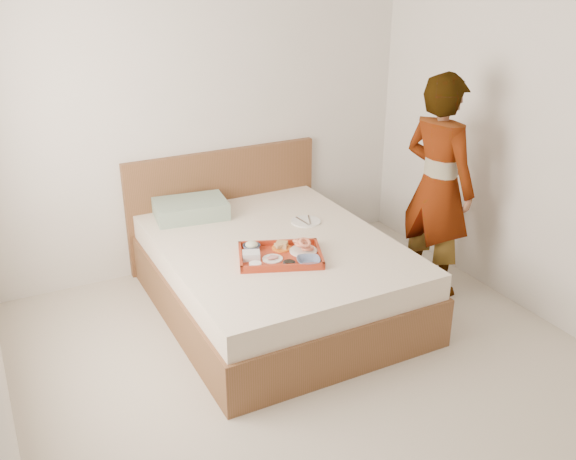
{
  "coord_description": "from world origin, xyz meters",
  "views": [
    {
      "loc": [
        -1.68,
        -2.66,
        2.4
      ],
      "look_at": [
        0.17,
        0.9,
        0.65
      ],
      "focal_mm": 39.37,
      "sensor_mm": 36.0,
      "label": 1
    }
  ],
  "objects_px": {
    "person": "(438,187)",
    "dinner_plate": "(306,221)",
    "bed": "(276,275)",
    "tray": "(280,255)"
  },
  "relations": [
    {
      "from": "tray",
      "to": "dinner_plate",
      "type": "relative_size",
      "value": 2.42
    },
    {
      "from": "person",
      "to": "dinner_plate",
      "type": "bearing_deg",
      "value": 48.87
    },
    {
      "from": "bed",
      "to": "person",
      "type": "bearing_deg",
      "value": -13.24
    },
    {
      "from": "dinner_plate",
      "to": "person",
      "type": "xyz_separation_m",
      "value": [
        0.83,
        -0.5,
        0.3
      ]
    },
    {
      "from": "bed",
      "to": "person",
      "type": "height_order",
      "value": "person"
    },
    {
      "from": "dinner_plate",
      "to": "person",
      "type": "bearing_deg",
      "value": -30.76
    },
    {
      "from": "bed",
      "to": "tray",
      "type": "xyz_separation_m",
      "value": [
        -0.09,
        -0.26,
        0.29
      ]
    },
    {
      "from": "bed",
      "to": "dinner_plate",
      "type": "relative_size",
      "value": 8.81
    },
    {
      "from": "tray",
      "to": "person",
      "type": "bearing_deg",
      "value": 20.46
    },
    {
      "from": "tray",
      "to": "dinner_plate",
      "type": "xyz_separation_m",
      "value": [
        0.46,
        0.47,
        -0.02
      ]
    }
  ]
}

